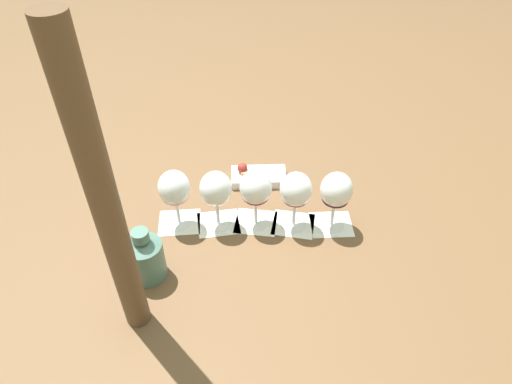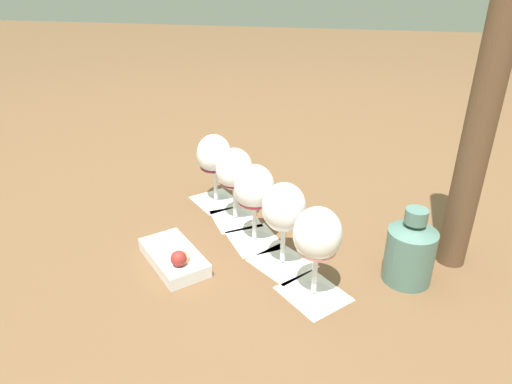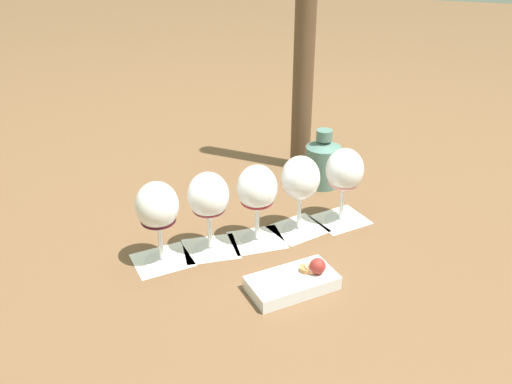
{
  "view_description": "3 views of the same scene",
  "coord_description": "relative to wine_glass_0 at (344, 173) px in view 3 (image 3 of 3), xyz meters",
  "views": [
    {
      "loc": [
        0.64,
        -0.69,
        0.94
      ],
      "look_at": [
        0.0,
        -0.0,
        0.12
      ],
      "focal_mm": 32.0,
      "sensor_mm": 36.0,
      "label": 1
    },
    {
      "loc": [
        -0.86,
        -0.19,
        0.56
      ],
      "look_at": [
        0.0,
        -0.0,
        0.12
      ],
      "focal_mm": 32.0,
      "sensor_mm": 36.0,
      "label": 2
    },
    {
      "loc": [
        -0.33,
        0.99,
        0.67
      ],
      "look_at": [
        0.0,
        -0.0,
        0.12
      ],
      "focal_mm": 38.0,
      "sensor_mm": 36.0,
      "label": 3
    }
  ],
  "objects": [
    {
      "name": "ground_plane",
      "position": [
        0.16,
        0.15,
        -0.13
      ],
      "size": [
        8.0,
        8.0,
        0.0
      ],
      "primitive_type": "plane",
      "color": "brown"
    },
    {
      "name": "wine_glass_0",
      "position": [
        0.0,
        0.0,
        0.0
      ],
      "size": [
        0.09,
        0.09,
        0.18
      ],
      "color": "white",
      "rests_on": "tasting_card_0"
    },
    {
      "name": "wine_glass_3",
      "position": [
        0.25,
        0.22,
        -0.0
      ],
      "size": [
        0.09,
        0.09,
        0.18
      ],
      "color": "white",
      "rests_on": "tasting_card_3"
    },
    {
      "name": "tasting_card_0",
      "position": [
        0.0,
        0.0,
        -0.12
      ],
      "size": [
        0.16,
        0.16,
        0.0
      ],
      "color": "white",
      "rests_on": "ground_plane"
    },
    {
      "name": "umbrella_pole",
      "position": [
        0.17,
        -0.27,
        0.24
      ],
      "size": [
        0.06,
        0.06,
        0.73
      ],
      "color": "brown",
      "rests_on": "ground_plane"
    },
    {
      "name": "tasting_card_4",
      "position": [
        0.33,
        0.29,
        -0.12
      ],
      "size": [
        0.16,
        0.16,
        0.0
      ],
      "color": "white",
      "rests_on": "ground_plane"
    },
    {
      "name": "wine_glass_4",
      "position": [
        0.33,
        0.29,
        0.0
      ],
      "size": [
        0.09,
        0.09,
        0.18
      ],
      "color": "white",
      "rests_on": "tasting_card_4"
    },
    {
      "name": "ceramic_vase",
      "position": [
        0.09,
        -0.18,
        -0.06
      ],
      "size": [
        0.09,
        0.09,
        0.16
      ],
      "color": "#4C7066",
      "rests_on": "ground_plane"
    },
    {
      "name": "wine_glass_1",
      "position": [
        0.09,
        0.07,
        -0.0
      ],
      "size": [
        0.09,
        0.09,
        0.18
      ],
      "color": "white",
      "rests_on": "tasting_card_1"
    },
    {
      "name": "wine_glass_2",
      "position": [
        0.17,
        0.16,
        0.0
      ],
      "size": [
        0.09,
        0.09,
        0.18
      ],
      "color": "white",
      "rests_on": "tasting_card_2"
    },
    {
      "name": "tasting_card_2",
      "position": [
        0.17,
        0.16,
        -0.12
      ],
      "size": [
        0.16,
        0.15,
        0.0
      ],
      "color": "white",
      "rests_on": "ground_plane"
    },
    {
      "name": "snack_dish",
      "position": [
        0.04,
        0.29,
        -0.11
      ],
      "size": [
        0.19,
        0.19,
        0.06
      ],
      "color": "silver",
      "rests_on": "ground_plane"
    },
    {
      "name": "tasting_card_1",
      "position": [
        0.09,
        0.07,
        -0.12
      ],
      "size": [
        0.15,
        0.16,
        0.0
      ],
      "color": "white",
      "rests_on": "ground_plane"
    },
    {
      "name": "tasting_card_3",
      "position": [
        0.25,
        0.22,
        -0.12
      ],
      "size": [
        0.16,
        0.15,
        0.0
      ],
      "color": "white",
      "rests_on": "ground_plane"
    }
  ]
}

